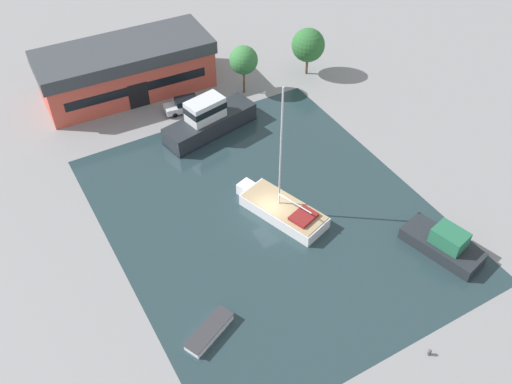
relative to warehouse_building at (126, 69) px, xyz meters
name	(u,v)px	position (x,y,z in m)	size (l,w,h in m)	color
ground_plane	(270,216)	(3.69, -26.06, -2.92)	(440.00, 440.00, 0.00)	gray
water_canal	(270,216)	(3.69, -26.06, -2.92)	(27.65, 33.42, 0.01)	#23383D
warehouse_building	(126,69)	(0.00, 0.00, 0.00)	(19.93, 8.59, 5.77)	#C64C3D
quay_tree_near_building	(244,60)	(11.53, -7.01, 1.32)	(3.25, 3.25, 5.88)	brown
quay_tree_by_water	(308,45)	(20.17, -7.16, 0.91)	(3.96, 3.96, 5.82)	brown
parked_car	(185,105)	(4.03, -7.05, -2.10)	(4.83, 2.38, 1.63)	silver
sailboat_moored	(282,209)	(4.78, -26.45, -2.21)	(5.63, 9.54, 13.49)	white
motor_cruiser	(209,120)	(4.60, -11.90, -1.39)	(10.95, 5.24, 4.21)	#23282D
small_dinghy	(209,332)	(-6.62, -34.53, -2.55)	(4.60, 3.17, 0.71)	white
cabin_boat	(444,244)	(14.41, -36.98, -1.99)	(4.52, 7.40, 2.62)	#23282D
mooring_bollard	(430,352)	(6.58, -44.03, -2.62)	(0.27, 0.27, 0.56)	#47474C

